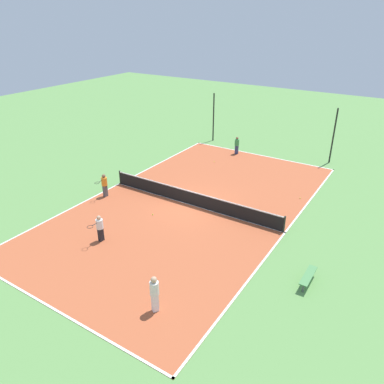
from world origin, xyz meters
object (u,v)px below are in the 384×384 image
bench (308,276)px  tennis_ball_left_sideline (281,222)px  player_center_orange (104,184)px  player_near_white (100,227)px  fence_post_back_left (213,117)px  player_far_white (154,292)px  fence_post_back_right (333,136)px  player_far_green (237,144)px  tennis_ball_near_net (153,214)px  tennis_ball_far_baseline (214,162)px  tennis_ball_midcourt (300,198)px  tennis_net (192,198)px

bench → tennis_ball_left_sideline: (-2.80, 4.37, -0.33)m
player_center_orange → tennis_ball_left_sideline: (10.61, 2.87, -0.82)m
player_near_white → tennis_ball_left_sideline: player_near_white is taller
tennis_ball_left_sideline → fence_post_back_left: fence_post_back_left is taller
player_far_white → fence_post_back_right: fence_post_back_right is taller
player_far_green → tennis_ball_near_net: 11.95m
player_center_orange → fence_post_back_left: size_ratio=0.35×
bench → player_far_green: (-9.89, 13.09, 0.44)m
bench → player_far_green: size_ratio=1.08×
player_center_orange → player_far_green: bearing=163.7°
tennis_ball_far_baseline → fence_post_back_right: fence_post_back_right is taller
tennis_ball_near_net → player_near_white: bearing=-99.3°
player_far_white → tennis_ball_far_baseline: size_ratio=24.11×
player_far_white → tennis_ball_midcourt: size_ratio=24.11×
tennis_net → fence_post_back_right: fence_post_back_right is taller
player_near_white → fence_post_back_right: fence_post_back_right is taller
tennis_ball_far_baseline → player_far_green: bearing=77.1°
tennis_ball_far_baseline → tennis_ball_left_sideline: bearing=-38.3°
player_near_white → player_far_white: 5.94m
player_near_white → tennis_ball_near_net: 3.68m
tennis_ball_far_baseline → tennis_net: bearing=-71.2°
tennis_ball_left_sideline → tennis_net: bearing=-170.1°
tennis_ball_near_net → fence_post_back_left: 14.73m
tennis_ball_midcourt → bench: bearing=-70.2°
player_near_white → tennis_ball_left_sideline: (7.16, 6.74, -0.79)m
tennis_net → bench: size_ratio=7.50×
fence_post_back_left → tennis_ball_midcourt: bearing=-35.1°
bench → player_far_green: player_far_green is taller
tennis_net → tennis_ball_far_baseline: 7.41m
fence_post_back_left → tennis_ball_near_net: bearing=-74.3°
tennis_ball_midcourt → fence_post_back_left: fence_post_back_left is taller
player_far_white → bench: bearing=-13.3°
player_center_orange → tennis_ball_near_net: bearing=86.0°
player_near_white → player_far_white: bearing=67.7°
player_far_green → tennis_ball_midcourt: (7.07, -5.26, -0.77)m
bench → fence_post_back_right: 15.59m
bench → fence_post_back_right: fence_post_back_right is taller
tennis_ball_near_net → fence_post_back_right: 15.60m
tennis_ball_midcourt → tennis_ball_near_net: (-6.55, -6.66, 0.00)m
player_near_white → tennis_ball_midcourt: size_ratio=21.41×
bench → tennis_ball_near_net: 9.45m
tennis_ball_left_sideline → fence_post_back_right: size_ratio=0.02×
tennis_ball_far_baseline → fence_post_back_right: 9.20m
tennis_ball_far_baseline → tennis_ball_midcourt: bearing=-18.8°
player_far_white → player_center_orange: bearing=84.2°
bench → tennis_ball_far_baseline: bearing=45.2°
player_near_white → tennis_ball_left_sideline: size_ratio=21.41×
fence_post_back_right → tennis_ball_left_sideline: bearing=-89.4°
fence_post_back_right → player_center_orange: bearing=-127.4°
tennis_ball_far_baseline → tennis_ball_left_sideline: same height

